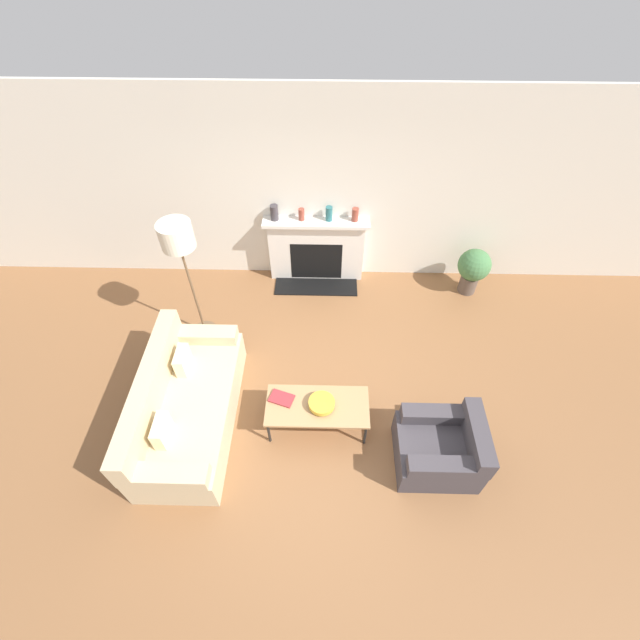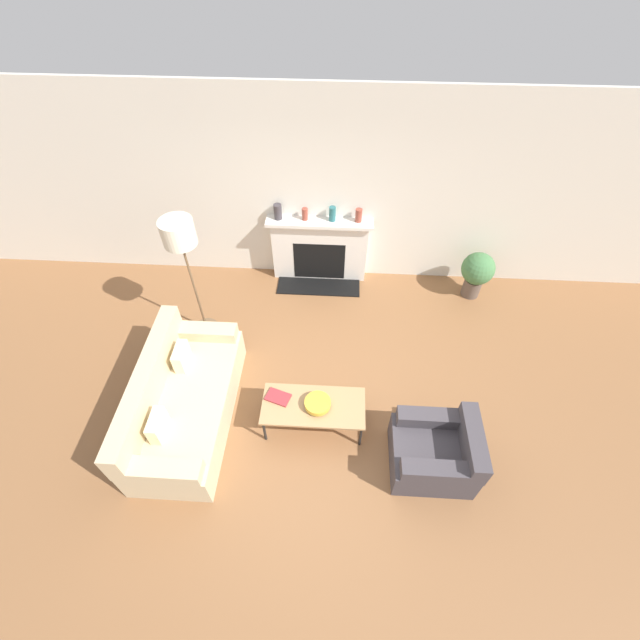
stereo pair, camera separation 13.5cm
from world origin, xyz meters
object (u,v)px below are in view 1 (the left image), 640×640
(mantel_vase_center_left, at_px, (301,214))
(potted_plant, at_px, (473,268))
(bowl, at_px, (322,403))
(mantel_vase_left, at_px, (274,213))
(mantel_vase_right, at_px, (355,215))
(book, at_px, (282,398))
(mantel_vase_center_right, at_px, (329,214))
(floor_lamp, at_px, (179,244))
(fireplace, at_px, (316,250))
(coffee_table, at_px, (317,407))
(armchair_near, at_px, (441,448))
(couch, at_px, (186,406))

(mantel_vase_center_left, bearing_deg, potted_plant, -6.63)
(bowl, distance_m, mantel_vase_center_left, 2.80)
(mantel_vase_left, height_order, mantel_vase_right, mantel_vase_left)
(book, xyz_separation_m, mantel_vase_center_right, (0.51, 2.61, 0.74))
(bowl, relative_size, floor_lamp, 0.16)
(fireplace, height_order, coffee_table, fireplace)
(fireplace, distance_m, coffee_table, 2.68)
(mantel_vase_right, bearing_deg, bowl, -98.93)
(mantel_vase_left, bearing_deg, mantel_vase_center_left, 0.00)
(mantel_vase_right, bearing_deg, armchair_near, -73.81)
(mantel_vase_right, relative_size, potted_plant, 0.26)
(armchair_near, bearing_deg, floor_lamp, -121.50)
(book, height_order, mantel_vase_left, mantel_vase_left)
(mantel_vase_center_right, bearing_deg, potted_plant, -7.81)
(floor_lamp, distance_m, mantel_vase_right, 2.51)
(mantel_vase_center_left, xyz_separation_m, potted_plant, (2.58, -0.30, -0.70))
(bowl, height_order, mantel_vase_left, mantel_vase_left)
(floor_lamp, bearing_deg, mantel_vase_center_left, 42.33)
(coffee_table, xyz_separation_m, mantel_vase_center_right, (0.10, 2.69, 0.79))
(couch, xyz_separation_m, floor_lamp, (-0.12, 1.42, 1.26))
(bowl, bearing_deg, mantel_vase_center_right, 88.99)
(book, bearing_deg, mantel_vase_right, 89.73)
(coffee_table, height_order, mantel_vase_center_right, mantel_vase_center_right)
(fireplace, xyz_separation_m, couch, (-1.46, -2.65, -0.21))
(coffee_table, xyz_separation_m, floor_lamp, (-1.67, 1.45, 1.18))
(armchair_near, relative_size, mantel_vase_left, 3.89)
(couch, bearing_deg, mantel_vase_left, -17.83)
(fireplace, relative_size, potted_plant, 2.05)
(fireplace, distance_m, mantel_vase_right, 0.86)
(couch, distance_m, floor_lamp, 1.90)
(fireplace, height_order, potted_plant, fireplace)
(mantel_vase_center_left, xyz_separation_m, mantel_vase_center_right, (0.40, 0.00, 0.02))
(coffee_table, xyz_separation_m, book, (-0.42, 0.08, 0.04))
(couch, bearing_deg, fireplace, -28.82)
(bowl, bearing_deg, mantel_vase_right, 81.07)
(potted_plant, bearing_deg, mantel_vase_left, 174.23)
(armchair_near, xyz_separation_m, potted_plant, (0.91, 2.81, 0.18))
(couch, bearing_deg, armchair_near, -98.56)
(mantel_vase_right, bearing_deg, fireplace, -178.47)
(mantel_vase_center_right, xyz_separation_m, potted_plant, (2.19, -0.30, -0.72))
(bowl, relative_size, mantel_vase_left, 1.32)
(mantel_vase_center_right, height_order, potted_plant, mantel_vase_center_right)
(bowl, xyz_separation_m, mantel_vase_center_left, (-0.35, 2.69, 0.69))
(armchair_near, bearing_deg, coffee_table, -106.89)
(fireplace, height_order, mantel_vase_right, mantel_vase_right)
(fireplace, bearing_deg, bowl, -87.07)
(coffee_table, bearing_deg, mantel_vase_center_left, 96.35)
(mantel_vase_center_left, bearing_deg, mantel_vase_right, 0.00)
(fireplace, xyz_separation_m, bowl, (0.14, -2.68, -0.04))
(fireplace, height_order, book, fireplace)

